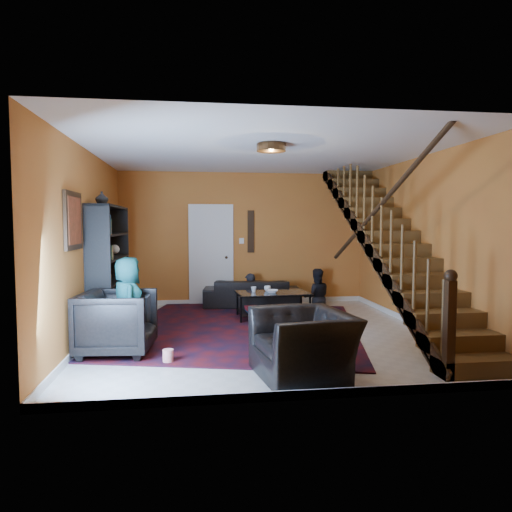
{
  "coord_description": "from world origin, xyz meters",
  "views": [
    {
      "loc": [
        -1.03,
        -6.97,
        1.71
      ],
      "look_at": [
        -0.05,
        0.4,
        1.19
      ],
      "focal_mm": 32.0,
      "sensor_mm": 36.0,
      "label": 1
    }
  ],
  "objects_px": {
    "sofa": "(252,293)",
    "armchair_right": "(303,344)",
    "coffee_table": "(273,303)",
    "armchair_left": "(117,323)",
    "bookshelf": "(110,270)"
  },
  "relations": [
    {
      "from": "sofa",
      "to": "armchair_right",
      "type": "bearing_deg",
      "value": 97.16
    },
    {
      "from": "armchair_right",
      "to": "coffee_table",
      "type": "distance_m",
      "value": 3.13
    },
    {
      "from": "sofa",
      "to": "armchair_left",
      "type": "xyz_separation_m",
      "value": [
        -2.16,
        -3.21,
        0.14
      ]
    },
    {
      "from": "armchair_left",
      "to": "armchair_right",
      "type": "bearing_deg",
      "value": -112.2
    },
    {
      "from": "bookshelf",
      "to": "coffee_table",
      "type": "relative_size",
      "value": 1.51
    },
    {
      "from": "coffee_table",
      "to": "sofa",
      "type": "bearing_deg",
      "value": 100.45
    },
    {
      "from": "armchair_left",
      "to": "coffee_table",
      "type": "xyz_separation_m",
      "value": [
        2.39,
        1.97,
        -0.14
      ]
    },
    {
      "from": "bookshelf",
      "to": "coffee_table",
      "type": "xyz_separation_m",
      "value": [
        2.75,
        0.46,
        -0.68
      ]
    },
    {
      "from": "sofa",
      "to": "armchair_right",
      "type": "height_order",
      "value": "armchair_right"
    },
    {
      "from": "sofa",
      "to": "coffee_table",
      "type": "height_order",
      "value": "sofa"
    },
    {
      "from": "armchair_left",
      "to": "coffee_table",
      "type": "relative_size",
      "value": 0.7
    },
    {
      "from": "bookshelf",
      "to": "sofa",
      "type": "relative_size",
      "value": 1.02
    },
    {
      "from": "sofa",
      "to": "coffee_table",
      "type": "distance_m",
      "value": 1.26
    },
    {
      "from": "armchair_left",
      "to": "armchair_right",
      "type": "xyz_separation_m",
      "value": [
        2.21,
        -1.15,
        -0.06
      ]
    },
    {
      "from": "armchair_left",
      "to": "armchair_right",
      "type": "relative_size",
      "value": 0.83
    }
  ]
}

